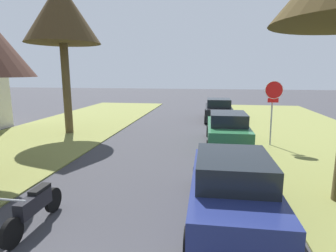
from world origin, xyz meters
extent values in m
cylinder|color=#9EA0A5|center=(4.44, 13.38, 1.17)|extent=(0.07, 0.25, 2.25)
cylinder|color=white|center=(4.44, 13.26, 2.61)|extent=(0.81, 0.13, 0.80)
cylinder|color=red|center=(4.44, 13.26, 2.61)|extent=(0.76, 0.14, 0.76)
cube|color=red|center=(4.44, 13.30, 2.14)|extent=(0.48, 0.08, 0.20)
cylinder|color=#4D3F25|center=(-6.26, 14.41, 2.49)|extent=(0.43, 0.43, 4.87)
cone|color=#3D2F1A|center=(-6.26, 14.41, 6.48)|extent=(3.94, 3.94, 3.11)
cylinder|color=#4D3F25|center=(-6.50, 13.86, 5.62)|extent=(1.32, 0.72, 1.53)
cylinder|color=#4D3F25|center=(-5.97, 15.12, 5.42)|extent=(1.59, 0.80, 1.15)
cylinder|color=#4D3F25|center=(-6.58, 14.97, 5.57)|extent=(1.32, 0.89, 1.44)
cube|color=navy|center=(2.15, 6.40, 0.59)|extent=(1.88, 4.42, 0.85)
cube|color=black|center=(2.15, 6.18, 1.29)|extent=(1.63, 2.05, 0.56)
cylinder|color=black|center=(1.25, 8.04, 0.30)|extent=(0.21, 0.60, 0.60)
cylinder|color=black|center=(2.99, 8.06, 0.30)|extent=(0.21, 0.60, 0.60)
cylinder|color=black|center=(1.30, 4.74, 0.30)|extent=(0.21, 0.60, 0.60)
cylinder|color=black|center=(3.04, 4.76, 0.30)|extent=(0.21, 0.60, 0.60)
cube|color=#28663D|center=(2.44, 13.19, 0.59)|extent=(1.88, 4.42, 0.85)
cube|color=black|center=(2.44, 12.97, 1.29)|extent=(1.63, 2.05, 0.56)
cylinder|color=black|center=(1.55, 14.83, 0.30)|extent=(0.21, 0.60, 0.60)
cylinder|color=black|center=(3.29, 14.85, 0.30)|extent=(0.21, 0.60, 0.60)
cylinder|color=black|center=(1.59, 11.53, 0.30)|extent=(0.21, 0.60, 0.60)
cylinder|color=black|center=(3.33, 11.55, 0.30)|extent=(0.21, 0.60, 0.60)
cube|color=black|center=(2.19, 20.17, 0.59)|extent=(1.88, 4.42, 0.85)
cube|color=black|center=(2.20, 19.95, 1.29)|extent=(1.63, 2.05, 0.56)
cylinder|color=black|center=(1.30, 21.81, 0.30)|extent=(0.21, 0.60, 0.60)
cylinder|color=black|center=(3.04, 21.83, 0.30)|extent=(0.21, 0.60, 0.60)
cylinder|color=black|center=(1.35, 18.51, 0.30)|extent=(0.21, 0.60, 0.60)
cylinder|color=black|center=(3.09, 18.53, 0.30)|extent=(0.21, 0.60, 0.60)
cylinder|color=black|center=(-2.15, 4.52, 0.30)|extent=(0.10, 0.60, 0.60)
cylinder|color=black|center=(-2.15, 5.97, 0.30)|extent=(0.10, 0.60, 0.60)
cube|color=black|center=(-2.15, 5.25, 0.58)|extent=(0.24, 1.02, 0.36)
cube|color=black|center=(-2.15, 5.50, 0.78)|extent=(0.22, 0.56, 0.12)
cylinder|color=#9EA0A5|center=(-2.15, 4.62, 0.95)|extent=(0.60, 0.04, 0.04)
camera|label=1|loc=(1.60, 0.21, 3.36)|focal=29.33mm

